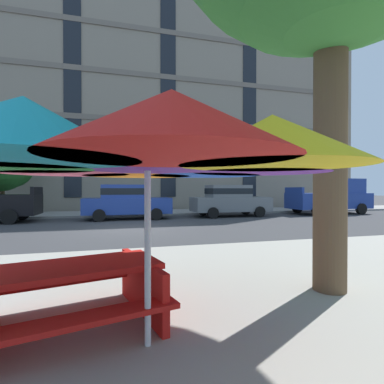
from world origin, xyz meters
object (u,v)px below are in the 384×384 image
at_px(pickup_blue, 332,197).
at_px(patio_umbrella, 148,150).
at_px(street_tree_left, 4,166).
at_px(picnic_table, 70,292).
at_px(sedan_blue, 126,201).
at_px(sedan_gray, 230,200).

distance_m(pickup_blue, patio_umbrella, 18.19).
bearing_deg(patio_umbrella, street_tree_left, 111.52).
bearing_deg(picnic_table, sedan_blue, 84.86).
bearing_deg(sedan_gray, sedan_blue, 180.00).
xyz_separation_m(patio_umbrella, picnic_table, (-0.74, 0.55, -1.44)).
xyz_separation_m(street_tree_left, picnic_table, (5.37, -14.94, -2.32)).
distance_m(pickup_blue, street_tree_left, 19.39).
distance_m(sedan_blue, sedan_gray, 5.73).
height_order(patio_umbrella, picnic_table, patio_umbrella).
xyz_separation_m(pickup_blue, street_tree_left, (-19.10, 2.79, 1.78)).
height_order(sedan_gray, patio_umbrella, patio_umbrella).
height_order(pickup_blue, patio_umbrella, pickup_blue).
relative_size(street_tree_left, picnic_table, 1.99).
bearing_deg(picnic_table, street_tree_left, 109.77).
height_order(sedan_blue, sedan_gray, same).
bearing_deg(patio_umbrella, sedan_blue, 88.41).
distance_m(sedan_gray, pickup_blue, 6.91).
relative_size(sedan_blue, patio_umbrella, 1.21).
xyz_separation_m(sedan_blue, pickup_blue, (12.64, 0.00, 0.08)).
xyz_separation_m(sedan_blue, patio_umbrella, (-0.35, -12.70, 0.97)).
xyz_separation_m(sedan_blue, sedan_gray, (5.73, 0.00, 0.00)).
relative_size(pickup_blue, picnic_table, 2.42).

